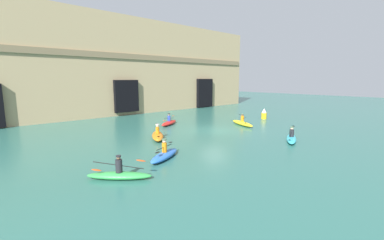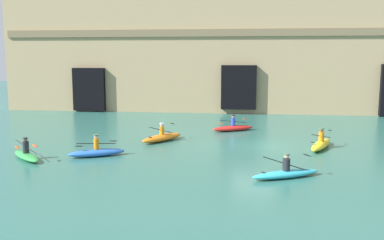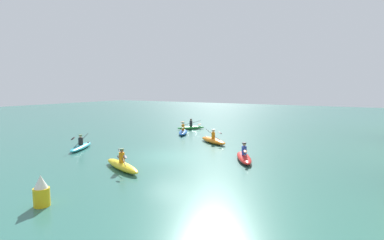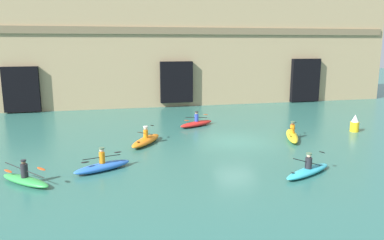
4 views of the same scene
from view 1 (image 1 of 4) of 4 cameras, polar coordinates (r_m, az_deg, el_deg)
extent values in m
plane|color=#2D665B|center=(23.01, 4.93, -2.26)|extent=(120.00, 120.00, 0.00)
cube|color=tan|center=(36.14, -16.79, 11.22)|extent=(45.18, 6.40, 12.18)
cube|color=#79674A|center=(33.32, -14.39, 13.55)|extent=(44.27, 0.24, 0.66)
cube|color=black|center=(33.05, -14.43, 5.19)|extent=(3.14, 0.70, 3.95)
cube|color=black|center=(41.31, 2.74, 6.02)|extent=(3.14, 0.70, 4.45)
ellipsoid|color=orange|center=(19.86, -7.64, -3.51)|extent=(2.49, 3.22, 0.42)
cylinder|color=orange|center=(19.77, -7.67, -2.26)|extent=(0.28, 0.28, 0.46)
sphere|color=beige|center=(19.71, -7.69, -1.27)|extent=(0.23, 0.23, 0.23)
cylinder|color=silver|center=(19.69, -7.69, -0.99)|extent=(0.29, 0.29, 0.06)
cylinder|color=black|center=(19.77, -7.67, -2.20)|extent=(1.18, 1.88, 0.70)
ellipsoid|color=black|center=(18.88, -7.49, -3.65)|extent=(0.38, 0.46, 0.18)
ellipsoid|color=black|center=(20.67, -7.83, -0.87)|extent=(0.38, 0.46, 0.18)
ellipsoid|color=red|center=(25.60, -5.12, -0.66)|extent=(3.07, 2.15, 0.39)
cylinder|color=#2D47B7|center=(25.53, -5.14, 0.35)|extent=(0.30, 0.30, 0.53)
sphere|color=tan|center=(25.48, -5.15, 1.17)|extent=(0.21, 0.21, 0.21)
cylinder|color=#232328|center=(25.46, -5.15, 1.36)|extent=(0.26, 0.26, 0.06)
cylinder|color=black|center=(25.53, -5.14, 0.41)|extent=(1.88, 0.85, 0.30)
ellipsoid|color=#D84C19|center=(24.78, -6.14, -0.15)|extent=(0.48, 0.34, 0.11)
ellipsoid|color=#D84C19|center=(26.29, -4.19, 0.93)|extent=(0.48, 0.34, 0.11)
ellipsoid|color=yellow|center=(25.68, 11.10, -0.73)|extent=(1.97, 3.55, 0.41)
cylinder|color=orange|center=(25.61, 11.13, 0.31)|extent=(0.30, 0.30, 0.53)
sphere|color=brown|center=(25.56, 11.16, 1.13)|extent=(0.21, 0.21, 0.21)
cylinder|color=#4C6B4C|center=(25.54, 11.16, 1.32)|extent=(0.26, 0.26, 0.06)
cylinder|color=black|center=(25.61, 11.13, 0.37)|extent=(1.39, 1.80, 0.51)
ellipsoid|color=black|center=(24.69, 11.76, -0.47)|extent=(0.41, 0.46, 0.14)
ellipsoid|color=black|center=(26.52, 10.56, 1.15)|extent=(0.41, 0.46, 0.14)
ellipsoid|color=blue|center=(14.89, -6.12, -7.84)|extent=(2.96, 2.00, 0.39)
cylinder|color=orange|center=(14.76, -6.15, -6.11)|extent=(0.28, 0.28, 0.55)
sphere|color=beige|center=(14.67, -6.18, -4.66)|extent=(0.22, 0.22, 0.22)
cylinder|color=#4C6B4C|center=(14.65, -6.19, -4.31)|extent=(0.28, 0.28, 0.06)
cylinder|color=black|center=(14.76, -6.16, -6.00)|extent=(1.78, 1.03, 0.19)
ellipsoid|color=black|center=(15.53, -4.79, -4.96)|extent=(0.47, 0.37, 0.08)
ellipsoid|color=black|center=(14.00, -7.67, -7.16)|extent=(0.47, 0.37, 0.08)
ellipsoid|color=green|center=(12.41, -15.84, -11.80)|extent=(2.62, 2.53, 0.33)
cylinder|color=#232328|center=(12.25, -15.94, -9.78)|extent=(0.31, 0.31, 0.60)
sphere|color=brown|center=(12.13, -16.02, -8.04)|extent=(0.19, 0.19, 0.19)
cylinder|color=#232328|center=(12.11, -16.04, -7.71)|extent=(0.23, 0.23, 0.06)
cylinder|color=black|center=(12.24, -15.95, -9.65)|extent=(1.82, 1.34, 0.45)
ellipsoid|color=#D84C19|center=(12.51, -20.46, -10.38)|extent=(0.46, 0.41, 0.13)
ellipsoid|color=#D84C19|center=(12.06, -11.28, -8.83)|extent=(0.46, 0.41, 0.13)
ellipsoid|color=#33B2C6|center=(20.34, 21.20, -3.90)|extent=(3.22, 2.10, 0.32)
cylinder|color=#232328|center=(20.25, 21.27, -2.74)|extent=(0.32, 0.32, 0.52)
sphere|color=beige|center=(20.18, 21.33, -1.72)|extent=(0.21, 0.21, 0.21)
cylinder|color=#4C6B4C|center=(20.17, 21.35, -1.47)|extent=(0.27, 0.27, 0.06)
cylinder|color=black|center=(20.25, 21.28, -2.66)|extent=(2.04, 0.79, 0.79)
ellipsoid|color=black|center=(21.13, 21.61, -1.28)|extent=(0.47, 0.32, 0.19)
ellipsoid|color=black|center=(19.38, 20.91, -4.18)|extent=(0.47, 0.32, 0.19)
cylinder|color=yellow|center=(30.48, 15.69, 0.91)|extent=(0.60, 0.60, 0.70)
cone|color=white|center=(30.41, 15.74, 2.03)|extent=(0.51, 0.51, 0.50)
camera|label=2|loc=(18.68, 78.87, 3.87)|focal=40.00mm
camera|label=3|loc=(41.60, 8.59, 8.97)|focal=28.00mm
camera|label=4|loc=(10.90, 85.74, 9.22)|focal=35.00mm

